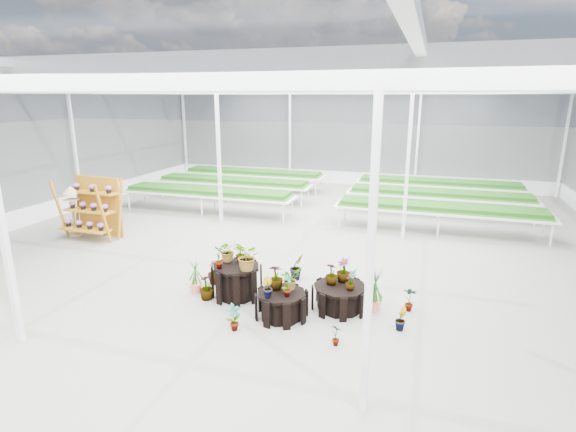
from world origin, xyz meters
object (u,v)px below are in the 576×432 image
(bird_table, at_px, (73,211))
(plinth_low, at_px, (340,297))
(shelf_rack, at_px, (90,209))
(plinth_tall, at_px, (237,281))
(plinth_mid, at_px, (282,305))

(bird_table, bearing_deg, plinth_low, -33.00)
(plinth_low, distance_m, bird_table, 8.99)
(shelf_rack, bearing_deg, bird_table, -179.20)
(plinth_tall, height_order, plinth_mid, plinth_tall)
(plinth_mid, bearing_deg, plinth_low, 34.99)
(plinth_low, xyz_separation_m, bird_table, (-8.67, 2.34, 0.53))
(shelf_rack, height_order, bird_table, shelf_rack)
(plinth_mid, distance_m, bird_table, 8.26)
(plinth_tall, height_order, bird_table, bird_table)
(plinth_tall, xyz_separation_m, plinth_mid, (1.20, -0.60, -0.09))
(plinth_low, bearing_deg, bird_table, 164.90)
(plinth_mid, relative_size, plinth_low, 0.90)
(plinth_low, bearing_deg, shelf_rack, 163.87)
(plinth_tall, bearing_deg, bird_table, 159.33)
(plinth_tall, distance_m, bird_table, 6.92)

